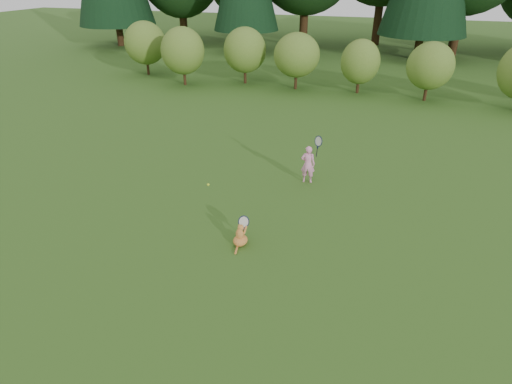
% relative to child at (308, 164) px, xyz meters
% --- Properties ---
extents(ground, '(100.00, 100.00, 0.00)m').
position_rel_child_xyz_m(ground, '(-0.96, -3.10, -0.56)').
color(ground, '#245417').
rests_on(ground, ground).
extents(shrub_row, '(28.00, 3.00, 2.80)m').
position_rel_child_xyz_m(shrub_row, '(-0.96, 9.90, 0.84)').
color(shrub_row, '#4A6C21').
rests_on(shrub_row, ground).
extents(child, '(0.60, 0.38, 1.59)m').
position_rel_child_xyz_m(child, '(0.00, 0.00, 0.00)').
color(child, '#F995C7').
rests_on(child, ground).
extents(cat, '(0.44, 0.71, 0.69)m').
position_rel_child_xyz_m(cat, '(-0.74, -3.43, -0.30)').
color(cat, '#C15925').
rests_on(cat, ground).
extents(tennis_ball, '(0.06, 0.06, 0.06)m').
position_rel_child_xyz_m(tennis_ball, '(-1.87, -2.48, 0.25)').
color(tennis_ball, '#ABE61B').
rests_on(tennis_ball, ground).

